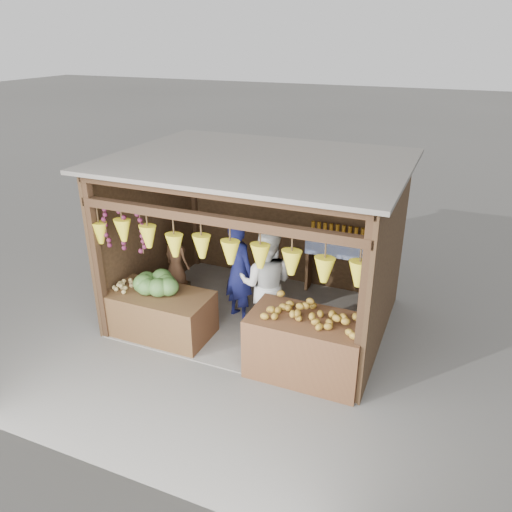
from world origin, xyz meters
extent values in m
plane|color=#514F49|center=(0.00, 0.00, 0.00)|extent=(80.00, 80.00, 0.00)
cube|color=slate|center=(0.00, 0.00, 0.01)|extent=(4.00, 3.00, 0.02)
cube|color=black|center=(0.00, 1.50, 1.30)|extent=(4.00, 0.06, 2.60)
cube|color=black|center=(-2.00, 0.00, 1.30)|extent=(0.06, 3.00, 2.60)
cube|color=black|center=(2.00, 0.00, 1.30)|extent=(0.06, 3.00, 2.60)
cube|color=#605B54|center=(0.00, 0.00, 2.63)|extent=(4.30, 3.30, 0.06)
cube|color=black|center=(-1.94, -1.44, 1.30)|extent=(0.11, 0.11, 2.60)
cube|color=black|center=(1.94, -1.44, 1.30)|extent=(0.11, 0.11, 2.60)
cube|color=black|center=(-1.94, 1.44, 1.30)|extent=(0.11, 0.11, 2.60)
cube|color=black|center=(1.94, 1.44, 1.30)|extent=(0.11, 0.11, 2.60)
cube|color=black|center=(0.00, -1.44, 2.20)|extent=(4.00, 0.12, 0.12)
cube|color=black|center=(0.00, -1.44, 2.54)|extent=(4.00, 0.12, 0.12)
cube|color=#382314|center=(1.05, 1.30, 1.05)|extent=(1.25, 0.30, 0.05)
cube|color=#382314|center=(0.47, 1.30, 0.53)|extent=(0.05, 0.28, 1.05)
cube|color=#382314|center=(1.64, 1.30, 0.53)|extent=(0.05, 0.28, 1.05)
cube|color=blue|center=(1.05, 1.14, 0.92)|extent=(1.25, 0.02, 0.30)
cube|color=#452817|center=(-1.21, -1.05, 0.35)|extent=(1.60, 0.85, 0.70)
cube|color=#4B2A19|center=(1.19, -1.13, 0.44)|extent=(1.56, 0.85, 0.88)
cube|color=black|center=(-1.52, 0.01, 0.15)|extent=(0.33, 0.33, 0.31)
imported|color=#121543|center=(-0.27, -0.12, 0.85)|extent=(0.73, 0.63, 1.69)
imported|color=silver|center=(0.30, -0.39, 0.87)|extent=(0.95, 0.81, 1.74)
imported|color=brown|center=(-1.52, 0.01, 0.81)|extent=(0.55, 0.42, 1.01)
camera|label=1|loc=(2.76, -6.61, 4.33)|focal=35.00mm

